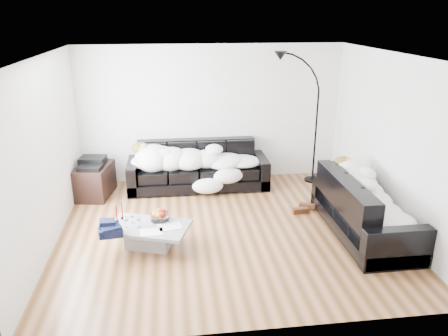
{
  "coord_description": "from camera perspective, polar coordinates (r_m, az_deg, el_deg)",
  "views": [
    {
      "loc": [
        -0.79,
        -5.91,
        3.16
      ],
      "look_at": [
        0.0,
        0.3,
        0.9
      ],
      "focal_mm": 35.0,
      "sensor_mm": 36.0,
      "label": 1
    }
  ],
  "objects": [
    {
      "name": "floor_lamp",
      "position": [
        8.48,
        11.94,
        5.32
      ],
      "size": [
        0.8,
        0.33,
        2.19
      ],
      "primitive_type": null,
      "rotation": [
        0.0,
        0.0,
        0.02
      ],
      "color": "black",
      "rests_on": "ground"
    },
    {
      "name": "sleeper_right",
      "position": [
        6.73,
        18.14,
        -3.12
      ],
      "size": [
        0.78,
        1.85,
        0.45
      ],
      "primitive_type": null,
      "rotation": [
        0.0,
        0.0,
        1.57
      ],
      "color": "white",
      "rests_on": "sofa_right"
    },
    {
      "name": "wine_glass_c",
      "position": [
        6.2,
        -11.06,
        -6.88
      ],
      "size": [
        0.07,
        0.07,
        0.17
      ],
      "primitive_type": "cylinder",
      "rotation": [
        0.0,
        0.0,
        -0.04
      ],
      "color": "white",
      "rests_on": "coffee_table"
    },
    {
      "name": "coffee_table",
      "position": [
        6.33,
        -9.77,
        -8.74
      ],
      "size": [
        1.26,
        0.97,
        0.32
      ],
      "primitive_type": "cube",
      "rotation": [
        0.0,
        0.0,
        -0.33
      ],
      "color": "#939699",
      "rests_on": "ground"
    },
    {
      "name": "ceiling",
      "position": [
        5.99,
        0.37,
        14.48
      ],
      "size": [
        5.0,
        5.0,
        0.0
      ],
      "primitive_type": "plane",
      "color": "white",
      "rests_on": "ground"
    },
    {
      "name": "wine_glass_b",
      "position": [
        6.23,
        -12.68,
        -6.9
      ],
      "size": [
        0.09,
        0.09,
        0.17
      ],
      "primitive_type": "cylinder",
      "rotation": [
        0.0,
        0.0,
        0.33
      ],
      "color": "white",
      "rests_on": "coffee_table"
    },
    {
      "name": "navy_jacket",
      "position": [
        6.02,
        -14.63,
        -7.21
      ],
      "size": [
        0.34,
        0.29,
        0.16
      ],
      "primitive_type": null,
      "rotation": [
        0.0,
        0.0,
        0.05
      ],
      "color": "black",
      "rests_on": "coffee_table"
    },
    {
      "name": "sleeper_back",
      "position": [
        8.07,
        -3.42,
        1.61
      ],
      "size": [
        2.2,
        0.76,
        0.44
      ],
      "primitive_type": null,
      "color": "white",
      "rests_on": "sofa_back"
    },
    {
      "name": "wall_left",
      "position": [
        6.43,
        -22.34,
        1.5
      ],
      "size": [
        0.02,
        4.5,
        2.6
      ],
      "primitive_type": "cube",
      "color": "silver",
      "rests_on": "ground"
    },
    {
      "name": "newspaper_a",
      "position": [
        6.19,
        -7.1,
        -7.52
      ],
      "size": [
        0.36,
        0.31,
        0.01
      ],
      "primitive_type": "cube",
      "rotation": [
        0.0,
        0.0,
        0.21
      ],
      "color": "silver",
      "rests_on": "coffee_table"
    },
    {
      "name": "candle_left",
      "position": [
        6.4,
        -13.87,
        -5.84
      ],
      "size": [
        0.05,
        0.05,
        0.25
      ],
      "primitive_type": "cylinder",
      "rotation": [
        0.0,
        0.0,
        0.04
      ],
      "color": "maroon",
      "rests_on": "coffee_table"
    },
    {
      "name": "ground",
      "position": [
        6.75,
        0.32,
        -8.07
      ],
      "size": [
        5.0,
        5.0,
        0.0
      ],
      "primitive_type": "plane",
      "color": "brown",
      "rests_on": "ground"
    },
    {
      "name": "fruit_bowl",
      "position": [
        6.35,
        -8.38,
        -6.08
      ],
      "size": [
        0.35,
        0.35,
        0.17
      ],
      "primitive_type": "cylinder",
      "rotation": [
        0.0,
        0.0,
        -0.31
      ],
      "color": "white",
      "rests_on": "coffee_table"
    },
    {
      "name": "shoes",
      "position": [
        7.44,
        10.33,
        -5.2
      ],
      "size": [
        0.47,
        0.36,
        0.1
      ],
      "primitive_type": null,
      "rotation": [
        0.0,
        0.0,
        -0.09
      ],
      "color": "#472311",
      "rests_on": "ground"
    },
    {
      "name": "newspaper_b",
      "position": [
        6.07,
        -9.44,
        -8.23
      ],
      "size": [
        0.32,
        0.24,
        0.01
      ],
      "primitive_type": "cube",
      "rotation": [
        0.0,
        0.0,
        0.05
      ],
      "color": "silver",
      "rests_on": "coffee_table"
    },
    {
      "name": "wall_back",
      "position": [
        8.41,
        -1.68,
        7.06
      ],
      "size": [
        5.0,
        0.02,
        2.6
      ],
      "primitive_type": "cube",
      "color": "silver",
      "rests_on": "ground"
    },
    {
      "name": "teal_cushion",
      "position": [
        7.25,
        15.61,
        -0.59
      ],
      "size": [
        0.42,
        0.38,
        0.2
      ],
      "primitive_type": "ellipsoid",
      "rotation": [
        0.0,
        0.0,
        0.24
      ],
      "color": "#0C554F",
      "rests_on": "sofa_right"
    },
    {
      "name": "sofa_back",
      "position": [
        8.18,
        -3.42,
        0.28
      ],
      "size": [
        2.6,
        0.9,
        0.85
      ],
      "primitive_type": "cube",
      "color": "black",
      "rests_on": "ground"
    },
    {
      "name": "wine_glass_a",
      "position": [
        6.34,
        -11.87,
        -6.43
      ],
      "size": [
        0.08,
        0.08,
        0.15
      ],
      "primitive_type": "cylinder",
      "rotation": [
        0.0,
        0.0,
        0.3
      ],
      "color": "white",
      "rests_on": "coffee_table"
    },
    {
      "name": "av_cabinet",
      "position": [
        8.18,
        -16.64,
        -1.59
      ],
      "size": [
        0.71,
        0.92,
        0.57
      ],
      "primitive_type": "cube",
      "rotation": [
        0.0,
        0.0,
        -0.18
      ],
      "color": "black",
      "rests_on": "ground"
    },
    {
      "name": "candle_right",
      "position": [
        6.46,
        -13.18,
        -5.42
      ],
      "size": [
        0.05,
        0.05,
        0.27
      ],
      "primitive_type": "cylinder",
      "rotation": [
        0.0,
        0.0,
        0.11
      ],
      "color": "maroon",
      "rests_on": "coffee_table"
    },
    {
      "name": "stereo",
      "position": [
        8.06,
        -16.88,
        0.73
      ],
      "size": [
        0.49,
        0.4,
        0.13
      ],
      "primitive_type": "cube",
      "rotation": [
        0.0,
        0.0,
        -0.16
      ],
      "color": "black",
      "rests_on": "av_cabinet"
    },
    {
      "name": "wall_right",
      "position": [
        7.01,
        21.07,
        3.12
      ],
      "size": [
        0.02,
        4.5,
        2.6
      ],
      "primitive_type": "cube",
      "color": "silver",
      "rests_on": "ground"
    },
    {
      "name": "sofa_right",
      "position": [
        6.81,
        17.95,
        -4.75
      ],
      "size": [
        0.92,
        2.15,
        0.87
      ],
      "primitive_type": "cube",
      "rotation": [
        0.0,
        0.0,
        1.57
      ],
      "color": "black",
      "rests_on": "ground"
    }
  ]
}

